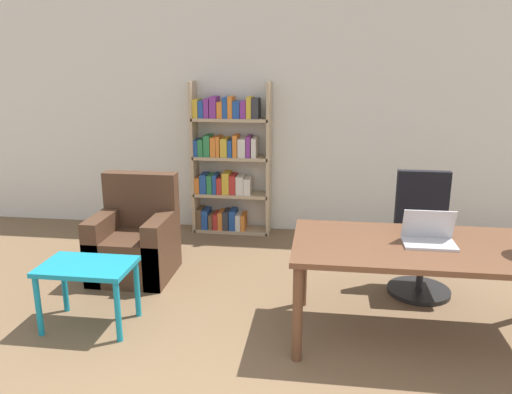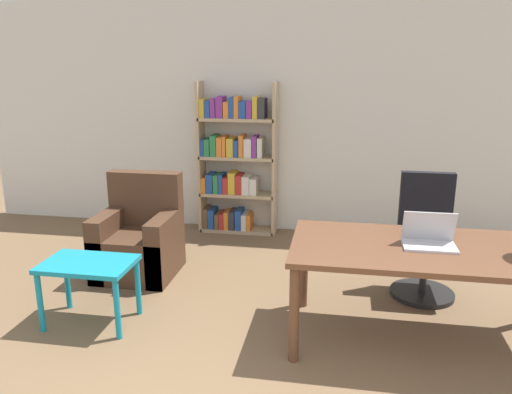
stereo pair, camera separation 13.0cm
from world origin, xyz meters
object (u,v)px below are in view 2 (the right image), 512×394
bookshelf (234,164)px  office_chair (425,242)px  side_table_blue (89,272)px  laptop (429,239)px  armchair (139,242)px  desk (426,257)px

bookshelf → office_chair: bearing=-34.2°
bookshelf → side_table_blue: bearing=-105.0°
laptop → office_chair: (0.12, 0.82, -0.32)m
office_chair → laptop: bearing=-98.4°
laptop → bookshelf: (-1.88, 2.18, 0.04)m
armchair → side_table_blue: bearing=-89.9°
laptop → office_chair: bearing=81.6°
side_table_blue → office_chair: bearing=20.8°
desk → office_chair: office_chair is taller
office_chair → side_table_blue: 2.81m
office_chair → bookshelf: (-2.00, 1.36, 0.36)m
laptop → bookshelf: size_ratio=0.20×
laptop → side_table_blue: (-2.51, -0.18, -0.36)m
office_chair → armchair: 2.64m
armchair → bookshelf: 1.60m
office_chair → side_table_blue: office_chair is taller
desk → office_chair: size_ratio=1.76×
bookshelf → desk: bearing=-49.9°
laptop → bookshelf: bearing=130.7°
desk → side_table_blue: size_ratio=2.74×
armchair → laptop: bearing=-17.7°
desk → bookshelf: (-1.86, 2.21, 0.17)m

